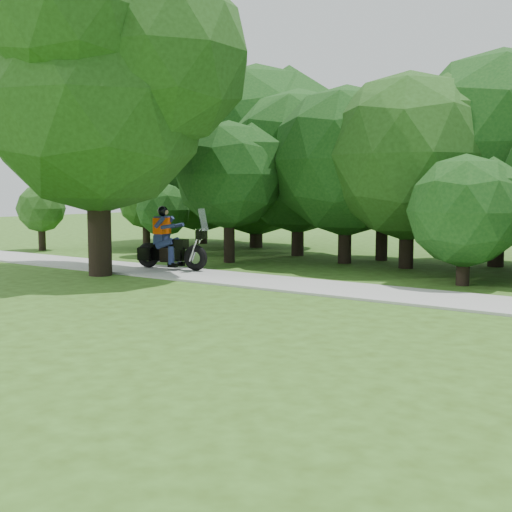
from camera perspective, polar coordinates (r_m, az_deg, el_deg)
The scene contains 4 objects.
ground at distance 7.79m, azimuth 2.36°, elevation -12.85°, with size 100.00×100.00×0.00m, color #314D16.
walkway at distance 14.97m, azimuth 19.11°, elevation -3.95°, with size 60.00×2.20×0.06m, color #9C9C97.
big_tree_west at distance 19.79m, azimuth -13.35°, elevation 15.20°, with size 8.64×6.56×9.96m.
touring_motorcycle at distance 20.04m, azimuth -7.93°, elevation 0.87°, with size 2.56×1.00×1.95m.
Camera 1 is at (3.96, -6.22, 2.50)m, focal length 45.00 mm.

